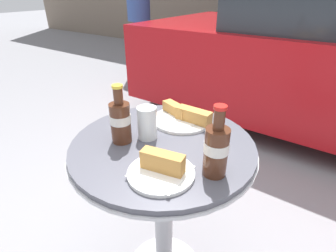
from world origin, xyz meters
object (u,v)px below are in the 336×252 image
cola_bottle_right (216,149)px  drinking_glass (147,124)px  bistro_table (163,180)px  pedestrian (139,10)px  lunch_plate_near (184,117)px  cola_bottle_left (120,120)px  lunch_plate_far (162,169)px

cola_bottle_right → drinking_glass: bearing=170.4°
bistro_table → drinking_glass: size_ratio=6.11×
pedestrian → drinking_glass: bearing=-48.8°
bistro_table → cola_bottle_right: size_ratio=3.34×
bistro_table → pedestrian: size_ratio=0.45×
drinking_glass → bistro_table: bearing=5.4°
lunch_plate_near → drinking_glass: bearing=-101.2°
cola_bottle_right → lunch_plate_near: 0.36m
cola_bottle_right → lunch_plate_near: size_ratio=0.90×
drinking_glass → pedestrian: bearing=131.2°
cola_bottle_right → drinking_glass: cola_bottle_right is taller
lunch_plate_near → pedestrian: pedestrian is taller
cola_bottle_left → cola_bottle_right: size_ratio=0.96×
cola_bottle_right → drinking_glass: size_ratio=1.83×
cola_bottle_left → pedestrian: pedestrian is taller
drinking_glass → pedestrian: 3.29m
cola_bottle_left → lunch_plate_near: bearing=69.4°
lunch_plate_near → pedestrian: size_ratio=0.15×
lunch_plate_far → bistro_table: bearing=125.2°
cola_bottle_right → drinking_glass: (-0.29, 0.05, -0.03)m
cola_bottle_left → lunch_plate_far: 0.25m
drinking_glass → lunch_plate_far: 0.22m
bistro_table → drinking_glass: drinking_glass is taller
cola_bottle_left → drinking_glass: cola_bottle_left is taller
drinking_glass → lunch_plate_far: (0.17, -0.14, -0.03)m
bistro_table → lunch_plate_near: (-0.03, 0.18, 0.20)m
bistro_table → pedestrian: 3.35m
cola_bottle_right → bistro_table: bearing=166.4°
cola_bottle_right → lunch_plate_far: size_ratio=1.10×
drinking_glass → lunch_plate_far: size_ratio=0.60×
lunch_plate_near → bistro_table: bearing=-81.7°
lunch_plate_near → lunch_plate_far: bearing=-68.3°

